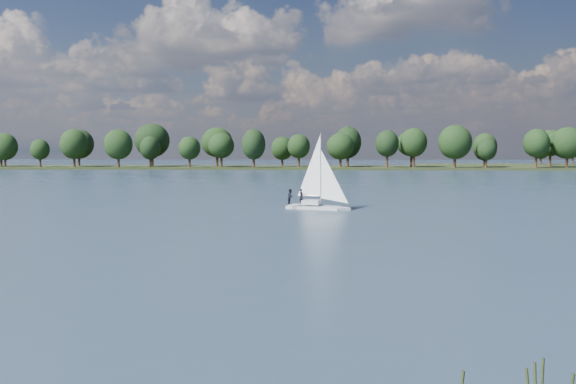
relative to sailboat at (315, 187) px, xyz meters
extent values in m
plane|color=#233342|center=(-8.20, 49.70, -2.40)|extent=(700.00, 700.00, 0.00)
cube|color=black|center=(-8.20, 161.70, -2.40)|extent=(660.00, 40.00, 1.50)
cube|color=silver|center=(0.11, 0.01, -2.40)|extent=(6.75, 4.12, 0.77)
cube|color=silver|center=(0.11, 0.01, -1.63)|extent=(2.21, 1.79, 0.48)
cylinder|color=silver|center=(0.11, 0.01, 1.97)|extent=(0.12, 0.12, 7.69)
imported|color=black|center=(-1.44, 0.23, -1.02)|extent=(0.62, 0.72, 1.66)
imported|color=black|center=(-2.57, -0.38, -1.02)|extent=(0.83, 0.95, 1.66)
camera|label=1|loc=(1.30, -68.95, 3.87)|focal=40.00mm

